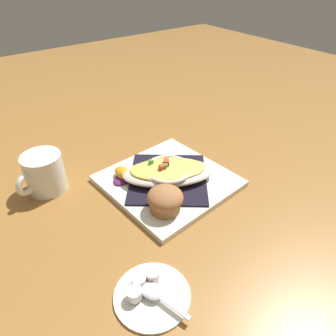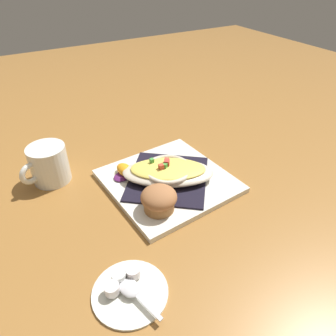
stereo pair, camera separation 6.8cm
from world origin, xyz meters
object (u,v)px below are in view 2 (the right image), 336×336
creamer_saucer (130,292)px  creamer_cup_2 (112,289)px  spoon (131,289)px  square_plate (168,181)px  orange_garnish (125,171)px  muffin (159,199)px  gratin_dish (168,171)px  creamer_cup_1 (119,276)px  coffee_mug (49,166)px  creamer_cup_0 (133,272)px

creamer_saucer → creamer_cup_2: 0.03m
spoon → square_plate: bearing=138.5°
square_plate → creamer_saucer: 0.28m
orange_garnish → spoon: orange_garnish is taller
orange_garnish → creamer_saucer: orange_garnish is taller
muffin → creamer_cup_2: size_ratio=3.01×
muffin → orange_garnish: size_ratio=1.20×
creamer_saucer → gratin_dish: bearing=137.9°
square_plate → muffin: muffin is taller
creamer_cup_2 → creamer_saucer: bearing=66.6°
orange_garnish → creamer_cup_1: orange_garnish is taller
square_plate → coffee_mug: size_ratio=2.33×
gratin_dish → creamer_cup_0: bearing=-42.7°
gratin_dish → orange_garnish: gratin_dish is taller
creamer_saucer → creamer_cup_0: size_ratio=4.99×
creamer_saucer → creamer_cup_1: creamer_cup_1 is taller
square_plate → gratin_dish: gratin_dish is taller
square_plate → coffee_mug: 0.27m
muffin → creamer_saucer: 0.19m
coffee_mug → gratin_dish: bearing=57.2°
creamer_cup_2 → square_plate: bearing=132.9°
orange_garnish → square_plate: bearing=51.1°
muffin → spoon: (0.14, -0.12, -0.02)m
square_plate → muffin: bearing=-40.3°
coffee_mug → creamer_saucer: 0.36m
creamer_cup_2 → creamer_cup_1: bearing=130.8°
creamer_saucer → creamer_cup_1: 0.03m
gratin_dish → creamer_cup_0: (0.19, -0.17, -0.02)m
square_plate → creamer_cup_0: 0.26m
gratin_dish → creamer_cup_2: 0.29m
gratin_dish → muffin: muffin is taller
muffin → creamer_saucer: bearing=-43.1°
gratin_dish → creamer_cup_2: gratin_dish is taller
coffee_mug → creamer_cup_1: size_ratio=4.63×
gratin_dish → creamer_cup_1: gratin_dish is taller
orange_garnish → creamer_cup_1: 0.28m
creamer_cup_0 → creamer_cup_1: bearing=-100.7°
creamer_saucer → creamer_cup_2: bearing=-113.4°
coffee_mug → creamer_cup_0: bearing=8.9°
muffin → spoon: 0.19m
coffee_mug → muffin: bearing=35.9°
coffee_mug → creamer_cup_0: (0.33, 0.05, -0.02)m
creamer_cup_0 → creamer_cup_2: bearing=-74.9°
spoon → creamer_cup_0: creamer_cup_0 is taller
orange_garnish → creamer_saucer: 0.30m
square_plate → creamer_cup_1: bearing=-46.9°
coffee_mug → square_plate: bearing=57.2°
gratin_dish → orange_garnish: bearing=-128.9°
coffee_mug → creamer_cup_2: bearing=1.9°
creamer_cup_1 → creamer_cup_2: 0.02m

